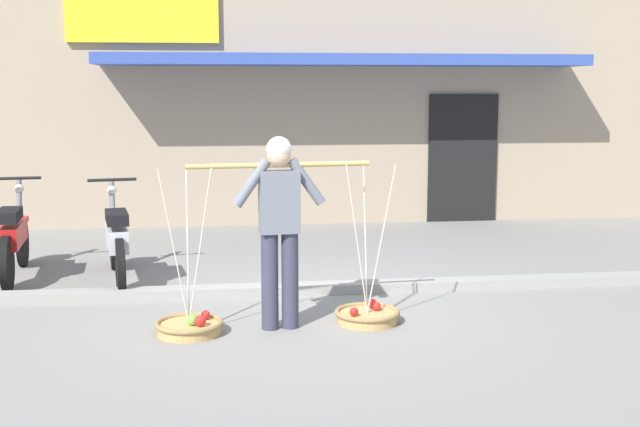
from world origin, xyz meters
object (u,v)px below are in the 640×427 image
Objects in this scene: fruit_vendor at (279,219)px; motorcycle_nearest_shop at (14,238)px; fruit_basket_right_side at (190,325)px; motorcycle_second_in_row at (117,241)px; fruit_basket_left_side at (367,314)px.

motorcycle_nearest_shop is (-2.78, 2.29, -0.52)m from fruit_vendor.
fruit_vendor is at bearing 5.24° from fruit_basket_right_side.
fruit_basket_right_side is 2.26m from motorcycle_second_in_row.
fruit_vendor is 1.17× the size of fruit_basket_right_side.
motorcycle_second_in_row is (-0.84, 2.06, 0.38)m from fruit_basket_right_side.
fruit_vendor is 1.20m from fruit_basket_right_side.
fruit_basket_left_side is 3.11m from motorcycle_second_in_row.
fruit_basket_left_side reaches higher than motorcycle_second_in_row.
fruit_vendor is 1.21m from fruit_basket_left_side.
motorcycle_nearest_shop is at bearing 148.18° from fruit_basket_left_side.
fruit_basket_left_side and fruit_basket_right_side have the same top height.
fruit_basket_left_side is 0.80× the size of motorcycle_second_in_row.
motorcycle_nearest_shop is (-3.57, 2.22, 0.38)m from fruit_basket_left_side.
motorcycle_nearest_shop is at bearing 140.49° from fruit_vendor.
fruit_basket_right_side is 0.80× the size of motorcycle_nearest_shop.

